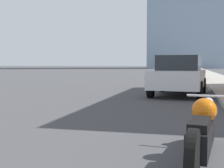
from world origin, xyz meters
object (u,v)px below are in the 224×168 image
object	(u,v)px
parked_car_black	(186,69)
parked_car_green	(188,67)
parked_car_white	(179,75)
motorcycle	(202,131)
parked_car_blue	(188,66)
parked_car_silver	(187,68)

from	to	relation	value
parked_car_black	parked_car_green	xyz separation A→B (m)	(0.08, 23.67, 0.01)
parked_car_white	parked_car_black	xyz separation A→B (m)	(0.18, 11.32, 0.04)
motorcycle	parked_car_white	world-z (taller)	parked_car_white
parked_car_green	parked_car_blue	distance (m)	10.43
parked_car_silver	parked_car_green	world-z (taller)	parked_car_green
parked_car_white	parked_car_silver	size ratio (longest dim) A/B	0.92
parked_car_silver	parked_car_green	xyz separation A→B (m)	(0.14, 10.45, 0.03)
parked_car_silver	parked_car_blue	size ratio (longest dim) A/B	1.06
parked_car_blue	parked_car_silver	bearing A→B (deg)	-94.22
parked_car_silver	parked_car_blue	world-z (taller)	parked_car_blue
parked_car_white	parked_car_green	distance (m)	35.00
parked_car_black	parked_car_silver	distance (m)	13.23
parked_car_white	parked_car_blue	xyz separation A→B (m)	(0.28, 45.42, 0.09)
parked_car_green	parked_car_black	bearing A→B (deg)	-90.20
motorcycle	parked_car_black	bearing A→B (deg)	98.40
motorcycle	parked_car_white	bearing A→B (deg)	101.05
parked_car_green	parked_car_silver	bearing A→B (deg)	-90.79
parked_car_blue	parked_car_white	bearing A→B (deg)	-94.13
parked_car_blue	motorcycle	bearing A→B (deg)	-93.48
parked_car_black	parked_car_green	distance (m)	23.67
parked_car_black	parked_car_blue	size ratio (longest dim) A/B	1.04
parked_car_white	parked_car_silver	distance (m)	24.55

